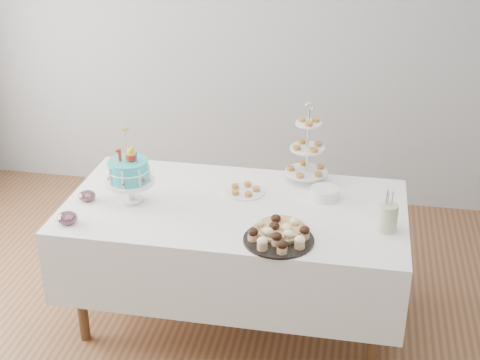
% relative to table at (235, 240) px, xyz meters
% --- Properties ---
extents(floor, '(5.00, 5.00, 0.00)m').
position_rel_table_xyz_m(floor, '(0.00, -0.30, -0.54)').
color(floor, brown).
rests_on(floor, ground).
extents(walls, '(5.04, 4.04, 2.70)m').
position_rel_table_xyz_m(walls, '(0.00, -0.30, 0.81)').
color(walls, '#999C9E').
rests_on(walls, floor).
extents(table, '(1.92, 1.02, 0.77)m').
position_rel_table_xyz_m(table, '(0.00, 0.00, 0.00)').
color(table, white).
rests_on(table, floor).
extents(birthday_cake, '(0.28, 0.28, 0.43)m').
position_rel_table_xyz_m(birthday_cake, '(-0.59, -0.06, 0.35)').
color(birthday_cake, white).
rests_on(birthday_cake, table).
extents(cupcake_tray, '(0.37, 0.37, 0.08)m').
position_rel_table_xyz_m(cupcake_tray, '(0.30, -0.34, 0.27)').
color(cupcake_tray, black).
rests_on(cupcake_tray, table).
extents(pie, '(0.28, 0.28, 0.04)m').
position_rel_table_xyz_m(pie, '(0.30, -0.27, 0.25)').
color(pie, tan).
rests_on(pie, table).
extents(tiered_stand, '(0.26, 0.26, 0.50)m').
position_rel_table_xyz_m(tiered_stand, '(0.36, 0.40, 0.44)').
color(tiered_stand, silver).
rests_on(tiered_stand, table).
extents(plate_stack, '(0.17, 0.17, 0.06)m').
position_rel_table_xyz_m(plate_stack, '(0.49, 0.18, 0.26)').
color(plate_stack, white).
rests_on(plate_stack, table).
extents(pastry_plate, '(0.23, 0.23, 0.03)m').
position_rel_table_xyz_m(pastry_plate, '(0.03, 0.16, 0.24)').
color(pastry_plate, white).
rests_on(pastry_plate, table).
extents(jam_bowl_a, '(0.11, 0.11, 0.07)m').
position_rel_table_xyz_m(jam_bowl_a, '(-0.84, -0.37, 0.26)').
color(jam_bowl_a, silver).
rests_on(jam_bowl_a, table).
extents(jam_bowl_b, '(0.10, 0.10, 0.06)m').
position_rel_table_xyz_m(jam_bowl_b, '(-0.84, -0.10, 0.25)').
color(jam_bowl_b, silver).
rests_on(jam_bowl_b, table).
extents(utensil_pitcher, '(0.10, 0.10, 0.23)m').
position_rel_table_xyz_m(utensil_pitcher, '(0.84, -0.13, 0.31)').
color(utensil_pitcher, '#EEE4CD').
rests_on(utensil_pitcher, table).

